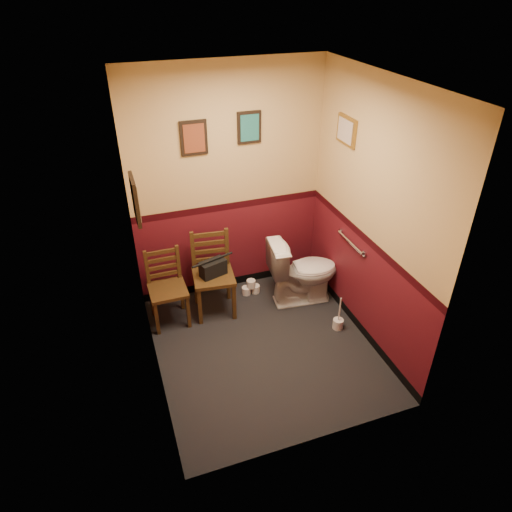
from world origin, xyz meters
The scene contains 17 objects.
floor centered at (0.00, 0.00, 0.00)m, with size 2.20×2.40×0.00m, color black.
ceiling centered at (0.00, 0.00, 2.70)m, with size 2.20×2.40×0.00m, color silver.
wall_back centered at (0.00, 1.20, 1.35)m, with size 2.20×2.70×0.00m, color #54101A.
wall_front centered at (0.00, -1.20, 1.35)m, with size 2.20×2.70×0.00m, color #54101A.
wall_left centered at (-1.10, 0.00, 1.35)m, with size 2.40×2.70×0.00m, color #54101A.
wall_right centered at (1.10, 0.00, 1.35)m, with size 2.40×2.70×0.00m, color #54101A.
grab_bar centered at (1.07, 0.25, 0.95)m, with size 0.05×0.56×0.06m.
framed_print_back_a centered at (-0.35, 1.18, 1.95)m, with size 0.28×0.04×0.36m.
framed_print_back_b centered at (0.25, 1.18, 2.00)m, with size 0.26×0.04×0.34m.
framed_print_left centered at (-1.08, 0.10, 1.85)m, with size 0.04×0.30×0.38m.
framed_print_right centered at (1.08, 0.60, 2.05)m, with size 0.04×0.34×0.28m.
toilet centered at (0.72, 0.64, 0.40)m, with size 0.46×0.82×0.81m, color white.
toilet_brush centered at (0.89, 0.01, 0.07)m, with size 0.12×0.12×0.42m.
chair_left centered at (-0.85, 0.80, 0.43)m, with size 0.41×0.41×0.87m.
chair_right centered at (-0.32, 0.82, 0.49)m, with size 0.50×0.50×0.97m.
handbag centered at (-0.33, 0.77, 0.60)m, with size 0.32×0.22×0.21m.
tp_stack centered at (0.18, 0.95, 0.08)m, with size 0.23×0.12×0.20m.
Camera 1 is at (-1.26, -3.37, 3.42)m, focal length 32.00 mm.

